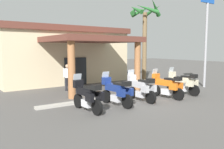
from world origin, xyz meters
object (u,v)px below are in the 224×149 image
(pedestrian, at_px, (67,75))
(motorcycle_cream, at_px, (183,83))
(roadside_sign, at_px, (207,21))
(motel_building, at_px, (60,54))
(motorcycle_blue, at_px, (117,92))
(motorcycle_black, at_px, (87,96))
(palm_tree_near_portico, at_px, (144,23))
(motorcycle_silver, at_px, (141,88))
(motorcycle_orange, at_px, (167,86))

(pedestrian, bearing_deg, motorcycle_cream, -131.65)
(roadside_sign, bearing_deg, motorcycle_cream, -164.96)
(motel_building, distance_m, motorcycle_blue, 10.11)
(motorcycle_blue, relative_size, roadside_sign, 0.31)
(pedestrian, bearing_deg, motorcycle_blue, -174.56)
(motorcycle_black, bearing_deg, motel_building, -19.05)
(motorcycle_black, bearing_deg, pedestrian, -18.16)
(motorcycle_blue, distance_m, palm_tree_near_portico, 9.72)
(motorcycle_black, distance_m, pedestrian, 5.54)
(motel_building, xyz_separation_m, pedestrian, (-1.39, -4.70, -1.28))
(motorcycle_blue, height_order, motorcycle_silver, same)
(motorcycle_orange, xyz_separation_m, motorcycle_cream, (1.67, 0.25, 0.00))
(motorcycle_black, distance_m, palm_tree_near_portico, 11.02)
(motorcycle_black, distance_m, motorcycle_orange, 5.01)
(motorcycle_orange, distance_m, pedestrian, 6.48)
(palm_tree_near_portico, height_order, roadside_sign, roadside_sign)
(motorcycle_cream, xyz_separation_m, roadside_sign, (3.48, 0.93, 3.99))
(motorcycle_blue, bearing_deg, palm_tree_near_portico, -56.01)
(motorcycle_blue, distance_m, motorcycle_cream, 5.01)
(motorcycle_black, bearing_deg, motorcycle_blue, -89.05)
(motel_building, xyz_separation_m, roadside_sign, (7.37, -8.88, 2.39))
(motel_building, height_order, motorcycle_black, motel_building)
(motorcycle_orange, xyz_separation_m, roadside_sign, (5.15, 1.18, 3.99))
(motel_building, distance_m, motorcycle_cream, 10.68)
(palm_tree_near_portico, bearing_deg, motel_building, 142.71)
(motorcycle_black, height_order, motorcycle_orange, same)
(motorcycle_silver, relative_size, motorcycle_orange, 1.00)
(motorcycle_cream, bearing_deg, motorcycle_silver, 82.95)
(roadside_sign, bearing_deg, pedestrian, 154.47)
(motorcycle_black, relative_size, motorcycle_orange, 1.00)
(pedestrian, bearing_deg, motorcycle_silver, -156.69)
(motorcycle_silver, bearing_deg, motorcycle_cream, -89.99)
(motorcycle_orange, bearing_deg, motel_building, 5.50)
(motorcycle_blue, bearing_deg, motorcycle_orange, -98.21)
(motorcycle_orange, distance_m, motorcycle_cream, 1.69)
(motorcycle_cream, relative_size, roadside_sign, 0.31)
(motorcycle_cream, distance_m, palm_tree_near_portico, 7.12)
(motorcycle_silver, distance_m, motorcycle_orange, 1.69)
(motel_building, xyz_separation_m, motorcycle_blue, (-1.12, -9.92, -1.60))
(pedestrian, height_order, roadside_sign, roadside_sign)
(motel_building, distance_m, motorcycle_silver, 9.94)
(motorcycle_black, height_order, pedestrian, pedestrian)
(motel_building, distance_m, pedestrian, 5.07)
(pedestrian, bearing_deg, motorcycle_black, 167.83)
(motorcycle_blue, bearing_deg, pedestrian, -2.80)
(motel_building, bearing_deg, motorcycle_silver, -88.65)
(motel_building, height_order, motorcycle_silver, motel_building)
(motel_building, relative_size, roadside_sign, 1.58)
(motorcycle_orange, distance_m, roadside_sign, 6.62)
(motel_building, xyz_separation_m, motorcycle_silver, (0.55, -9.80, -1.60))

